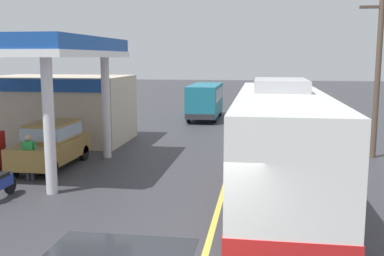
{
  "coord_description": "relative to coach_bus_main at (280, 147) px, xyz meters",
  "views": [
    {
      "loc": [
        1.14,
        -7.5,
        4.37
      ],
      "look_at": [
        -1.5,
        10.0,
        1.6
      ],
      "focal_mm": 42.52,
      "sensor_mm": 36.0,
      "label": 1
    }
  ],
  "objects": [
    {
      "name": "car_at_pump",
      "position": [
        -8.8,
        3.25,
        -0.71
      ],
      "size": [
        1.7,
        4.2,
        1.82
      ],
      "color": "olive",
      "rests_on": "ground"
    },
    {
      "name": "gas_station_roadside",
      "position": [
        -10.93,
        6.81,
        0.91
      ],
      "size": [
        9.1,
        11.95,
        5.1
      ],
      "color": "#194799",
      "rests_on": "ground"
    },
    {
      "name": "coach_bus_main",
      "position": [
        0.0,
        0.0,
        0.0
      ],
      "size": [
        2.6,
        11.04,
        3.69
      ],
      "color": "white",
      "rests_on": "ground"
    },
    {
      "name": "lane_divider_stripe",
      "position": [
        -1.76,
        9.02,
        -1.72
      ],
      "size": [
        0.16,
        50.0,
        0.01
      ],
      "primitive_type": "cube",
      "color": "#D8CC4C",
      "rests_on": "ground"
    },
    {
      "name": "pedestrian_near_pump",
      "position": [
        -8.73,
        1.33,
        -0.79
      ],
      "size": [
        0.55,
        0.22,
        1.66
      ],
      "color": "#33333F",
      "rests_on": "ground"
    },
    {
      "name": "ground",
      "position": [
        -1.76,
        14.02,
        -1.72
      ],
      "size": [
        120.0,
        120.0,
        0.0
      ],
      "primitive_type": "plane",
      "color": "#38383D"
    },
    {
      "name": "minibus_opposing_lane",
      "position": [
        -4.48,
        18.45,
        -0.25
      ],
      "size": [
        2.04,
        6.13,
        2.44
      ],
      "color": "teal",
      "rests_on": "ground"
    },
    {
      "name": "utility_pole_roadside",
      "position": [
        4.34,
        7.06,
        1.98
      ],
      "size": [
        1.8,
        0.24,
        7.05
      ],
      "color": "brown",
      "rests_on": "ground"
    },
    {
      "name": "motorcycle_parked_forecourt",
      "position": [
        -8.54,
        -0.9,
        -1.28
      ],
      "size": [
        0.55,
        1.8,
        0.92
      ],
      "color": "black",
      "rests_on": "ground"
    }
  ]
}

